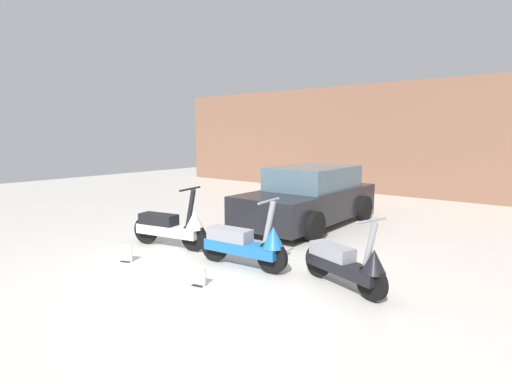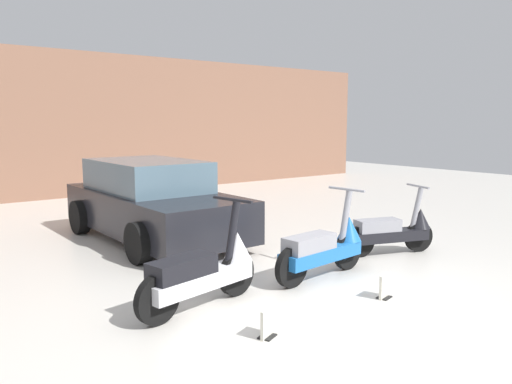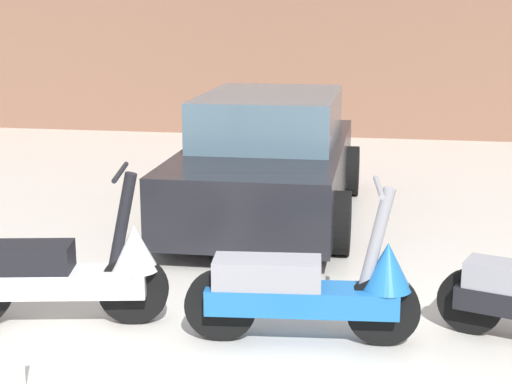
{
  "view_description": "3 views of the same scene",
  "coord_description": "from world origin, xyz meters",
  "px_view_note": "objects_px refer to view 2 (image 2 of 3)",
  "views": [
    {
      "loc": [
        4.02,
        -4.02,
        1.97
      ],
      "look_at": [
        -0.4,
        1.51,
        0.95
      ],
      "focal_mm": 28.0,
      "sensor_mm": 36.0,
      "label": 1
    },
    {
      "loc": [
        -3.93,
        -3.85,
        1.89
      ],
      "look_at": [
        0.14,
        1.53,
        0.93
      ],
      "focal_mm": 35.0,
      "sensor_mm": 36.0,
      "label": 2
    },
    {
      "loc": [
        0.8,
        -4.39,
        2.12
      ],
      "look_at": [
        -0.26,
        1.56,
        0.71
      ],
      "focal_mm": 55.0,
      "sensor_mm": 36.0,
      "label": 3
    }
  ],
  "objects_px": {
    "scooter_front_right": "(325,247)",
    "placard_near_right_scooter": "(385,288)",
    "scooter_front_left": "(205,270)",
    "car_rear_left": "(152,202)",
    "scooter_front_center": "(394,230)",
    "placard_near_left_scooter": "(267,325)"
  },
  "relations": [
    {
      "from": "placard_near_right_scooter",
      "to": "scooter_front_center",
      "type": "bearing_deg",
      "value": 34.92
    },
    {
      "from": "scooter_front_left",
      "to": "placard_near_right_scooter",
      "type": "relative_size",
      "value": 5.91
    },
    {
      "from": "scooter_front_left",
      "to": "scooter_front_right",
      "type": "height_order",
      "value": "scooter_front_left"
    },
    {
      "from": "placard_near_left_scooter",
      "to": "scooter_front_center",
      "type": "bearing_deg",
      "value": 19.16
    },
    {
      "from": "scooter_front_center",
      "to": "scooter_front_right",
      "type": "bearing_deg",
      "value": -155.03
    },
    {
      "from": "scooter_front_center",
      "to": "placard_near_right_scooter",
      "type": "bearing_deg",
      "value": -126.16
    },
    {
      "from": "scooter_front_center",
      "to": "placard_near_left_scooter",
      "type": "distance_m",
      "value": 3.39
    },
    {
      "from": "placard_near_left_scooter",
      "to": "placard_near_right_scooter",
      "type": "xyz_separation_m",
      "value": [
        1.62,
        0.01,
        0.0
      ]
    },
    {
      "from": "placard_near_left_scooter",
      "to": "car_rear_left",
      "type": "bearing_deg",
      "value": 78.19
    },
    {
      "from": "car_rear_left",
      "to": "placard_near_right_scooter",
      "type": "relative_size",
      "value": 14.46
    },
    {
      "from": "scooter_front_left",
      "to": "scooter_front_right",
      "type": "bearing_deg",
      "value": -12.07
    },
    {
      "from": "scooter_front_right",
      "to": "placard_near_right_scooter",
      "type": "xyz_separation_m",
      "value": [
        -0.02,
        -0.93,
        -0.26
      ]
    },
    {
      "from": "car_rear_left",
      "to": "placard_near_left_scooter",
      "type": "distance_m",
      "value": 4.19
    },
    {
      "from": "scooter_front_left",
      "to": "scooter_front_right",
      "type": "xyz_separation_m",
      "value": [
        1.7,
        -0.02,
        -0.01
      ]
    },
    {
      "from": "car_rear_left",
      "to": "placard_near_left_scooter",
      "type": "xyz_separation_m",
      "value": [
        -0.85,
        -4.07,
        -0.49
      ]
    },
    {
      "from": "car_rear_left",
      "to": "placard_near_left_scooter",
      "type": "height_order",
      "value": "car_rear_left"
    },
    {
      "from": "car_rear_left",
      "to": "placard_near_right_scooter",
      "type": "bearing_deg",
      "value": 9.75
    },
    {
      "from": "scooter_front_center",
      "to": "placard_near_left_scooter",
      "type": "bearing_deg",
      "value": -141.93
    },
    {
      "from": "scooter_front_left",
      "to": "placard_near_right_scooter",
      "type": "distance_m",
      "value": 1.94
    },
    {
      "from": "placard_near_right_scooter",
      "to": "car_rear_left",
      "type": "bearing_deg",
      "value": 100.75
    },
    {
      "from": "placard_near_left_scooter",
      "to": "placard_near_right_scooter",
      "type": "height_order",
      "value": "same"
    },
    {
      "from": "scooter_front_right",
      "to": "scooter_front_center",
      "type": "distance_m",
      "value": 1.55
    }
  ]
}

